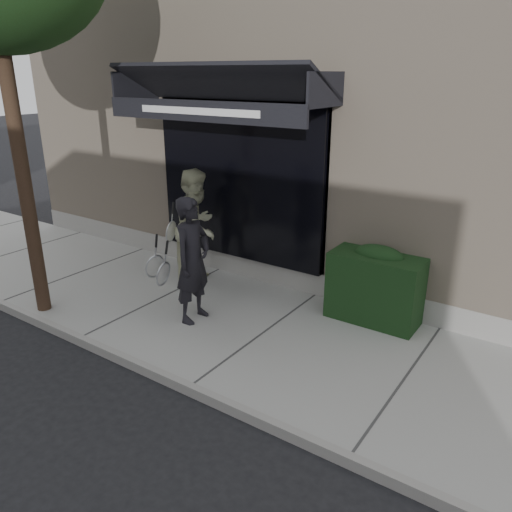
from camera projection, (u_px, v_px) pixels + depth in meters
The scene contains 7 objects.
ground at pixel (264, 339), 7.02m from camera, with size 80.00×80.00×0.00m, color black.
sidewalk at pixel (264, 336), 7.00m from camera, with size 20.00×3.00×0.12m, color #A0A09B.
curb at pixel (191, 389), 5.80m from camera, with size 20.00×0.10×0.14m, color gray.
building_facade at pixel (402, 115), 9.91m from camera, with size 14.30×8.04×5.64m.
hedge at pixel (376, 285), 7.18m from camera, with size 1.30×0.70×1.14m.
pedestrian_front at pixel (192, 260), 7.05m from camera, with size 0.81×0.84×1.83m.
pedestrian_back at pixel (197, 227), 8.36m from camera, with size 0.96×1.11×1.96m.
Camera 1 is at (3.40, -5.17, 3.53)m, focal length 35.00 mm.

